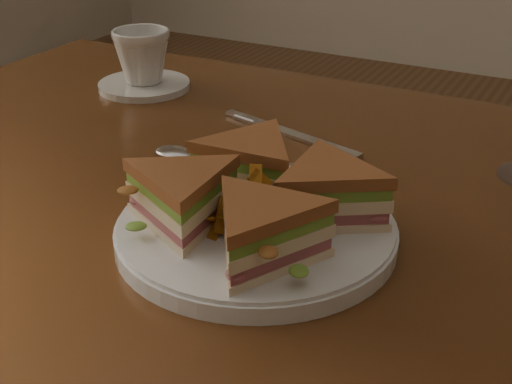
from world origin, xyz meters
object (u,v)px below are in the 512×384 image
table (273,275)px  sandwich_wedges (256,197)px  saucer (144,85)px  plate (256,232)px  knife (285,132)px  spoon (193,156)px  coffee_cup (142,56)px

table → sandwich_wedges: (0.03, -0.09, 0.14)m
saucer → table: bearing=-34.2°
plate → sandwich_wedges: bearing=63.4°
knife → plate: bearing=-54.8°
sandwich_wedges → saucer: (-0.35, 0.31, -0.04)m
spoon → saucer: size_ratio=1.34×
knife → coffee_cup: 0.27m
knife → sandwich_wedges: bearing=-54.8°
saucer → sandwich_wedges: bearing=-41.4°
table → sandwich_wedges: bearing=-73.4°
sandwich_wedges → coffee_cup: size_ratio=3.35×
sandwich_wedges → saucer: 0.47m
table → plate: 0.14m
plate → saucer: bearing=138.6°
spoon → coffee_cup: (-0.20, 0.18, 0.04)m
sandwich_wedges → knife: bearing=110.1°
table → coffee_cup: size_ratio=14.32×
sandwich_wedges → knife: (-0.09, 0.25, -0.04)m
sandwich_wedges → coffee_cup: (-0.35, 0.31, 0.00)m
sandwich_wedges → spoon: 0.20m
spoon → saucer: (-0.20, 0.18, 0.00)m
spoon → coffee_cup: coffee_cup is taller
table → knife: 0.20m
plate → table: bearing=106.6°
spoon → saucer: 0.27m
table → coffee_cup: bearing=145.8°
plate → knife: plate is taller
plate → saucer: plate is taller
saucer → plate: bearing=-41.4°
plate → knife: bearing=110.1°
saucer → coffee_cup: size_ratio=1.61×
sandwich_wedges → coffee_cup: coffee_cup is taller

